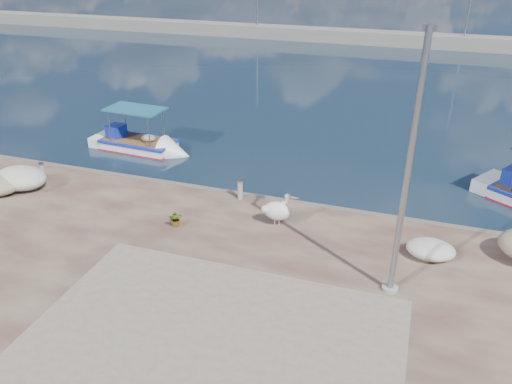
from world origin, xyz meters
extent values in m
plane|color=#162635|center=(0.00, 0.00, 0.00)|extent=(1400.00, 1400.00, 0.00)
cube|color=gray|center=(1.00, -3.00, 0.50)|extent=(9.00, 7.00, 0.01)
cube|color=gray|center=(0.00, 40.00, 0.60)|extent=(120.00, 2.20, 1.20)
cylinder|color=gray|center=(8.00, 40.00, 4.00)|extent=(0.16, 0.16, 7.00)
cube|color=white|center=(-7.66, 8.77, 0.06)|extent=(5.06, 1.94, 0.81)
cube|color=navy|center=(-7.66, 8.77, 0.43)|extent=(3.68, 1.90, 0.12)
cube|color=#A61424|center=(-7.66, 8.77, 0.02)|extent=(3.67, 1.89, 0.10)
cube|color=navy|center=(-8.90, 8.85, 0.77)|extent=(0.82, 0.82, 0.60)
cube|color=#1A5468|center=(-7.66, 8.77, 2.01)|extent=(2.82, 1.72, 0.07)
cylinder|color=tan|center=(0.87, 3.18, 0.65)|extent=(0.04, 0.04, 0.30)
cylinder|color=tan|center=(1.02, 3.22, 0.65)|extent=(0.04, 0.04, 0.30)
ellipsoid|color=silver|center=(0.95, 3.20, 1.04)|extent=(1.01, 0.77, 0.64)
cylinder|color=silver|center=(1.22, 3.27, 1.36)|extent=(0.23, 0.17, 0.55)
sphere|color=silver|center=(1.26, 3.28, 1.60)|extent=(0.18, 0.18, 0.18)
cone|color=#E17357|center=(1.47, 3.34, 1.55)|extent=(0.45, 0.20, 0.13)
cylinder|color=gray|center=(4.89, 0.83, 4.00)|extent=(0.16, 0.16, 7.00)
cylinder|color=gray|center=(4.89, 0.83, 0.55)|extent=(0.44, 0.44, 0.10)
cube|color=gray|center=(4.89, 1.48, 7.35)|extent=(0.35, 0.18, 0.12)
cylinder|color=gray|center=(-0.88, 4.60, 0.86)|extent=(0.19, 0.19, 0.73)
cylinder|color=gray|center=(-0.88, 4.60, 1.23)|extent=(0.25, 0.25, 0.06)
cylinder|color=gray|center=(-9.05, 3.75, 0.82)|extent=(0.16, 0.16, 0.64)
cylinder|color=gray|center=(-9.05, 3.75, 1.14)|extent=(0.22, 0.22, 0.05)
imported|color=#33722D|center=(-2.25, 2.07, 0.77)|extent=(0.61, 0.58, 0.54)
ellipsoid|color=silver|center=(5.88, 2.84, 0.77)|extent=(1.45, 1.09, 0.54)
ellipsoid|color=silver|center=(-9.20, 2.75, 0.92)|extent=(2.07, 1.51, 0.85)
camera|label=1|loc=(4.89, -10.79, 9.13)|focal=35.00mm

